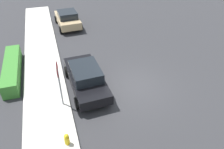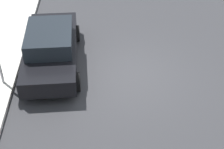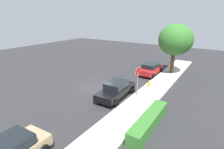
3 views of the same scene
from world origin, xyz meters
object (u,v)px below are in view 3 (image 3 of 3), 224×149
(parked_car_black, at_px, (116,89))
(street_tree_near_corner, at_px, (176,40))
(stop_sign, at_px, (138,76))
(fire_hydrant, at_px, (149,84))
(parked_car_red, at_px, (151,69))

(parked_car_black, height_order, street_tree_near_corner, street_tree_near_corner)
(stop_sign, distance_m, street_tree_near_corner, 8.73)
(street_tree_near_corner, height_order, fire_hydrant, street_tree_near_corner)
(parked_car_red, relative_size, fire_hydrant, 5.64)
(parked_car_black, xyz_separation_m, fire_hydrant, (-3.75, 1.64, -0.37))
(parked_car_black, relative_size, fire_hydrant, 6.40)
(stop_sign, height_order, fire_hydrant, stop_sign)
(street_tree_near_corner, bearing_deg, parked_car_black, -14.03)
(parked_car_black, distance_m, street_tree_near_corner, 10.43)
(parked_car_black, distance_m, parked_car_red, 7.73)
(stop_sign, relative_size, street_tree_near_corner, 0.45)
(stop_sign, height_order, street_tree_near_corner, street_tree_near_corner)
(stop_sign, height_order, parked_car_red, stop_sign)
(parked_car_red, bearing_deg, stop_sign, 11.23)
(parked_car_black, bearing_deg, parked_car_red, 178.43)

